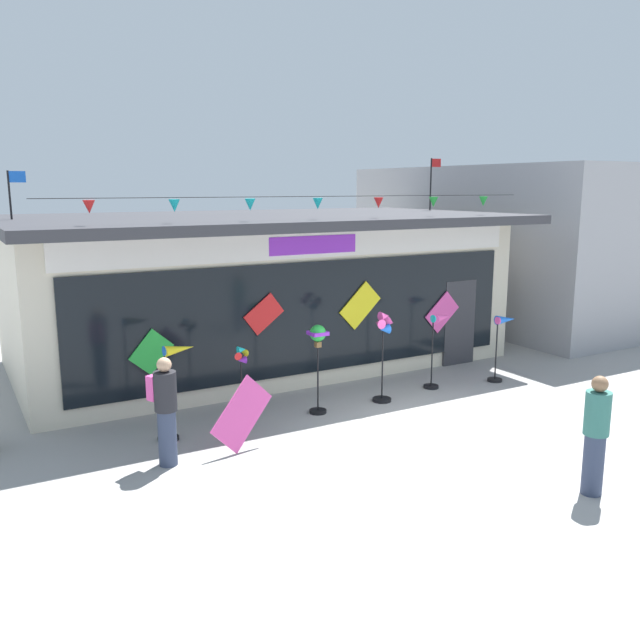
{
  "coord_description": "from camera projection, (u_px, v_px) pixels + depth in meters",
  "views": [
    {
      "loc": [
        -7.37,
        -8.61,
        4.14
      ],
      "look_at": [
        -1.15,
        2.32,
        1.64
      ],
      "focal_mm": 37.57,
      "sensor_mm": 36.0,
      "label": 1
    }
  ],
  "objects": [
    {
      "name": "ground_plane",
      "position": [
        442.0,
        427.0,
        11.73
      ],
      "size": [
        80.0,
        80.0,
        0.0
      ],
      "primitive_type": "plane",
      "color": "#9E9B99"
    },
    {
      "name": "kite_shop_building",
      "position": [
        257.0,
        287.0,
        16.04
      ],
      "size": [
        11.37,
        6.6,
        4.9
      ],
      "color": "beige",
      "rests_on": "ground_plane"
    },
    {
      "name": "wind_spinner_far_left",
      "position": [
        175.0,
        378.0,
        11.02
      ],
      "size": [
        0.71,
        0.35,
        1.62
      ],
      "color": "black",
      "rests_on": "ground_plane"
    },
    {
      "name": "wind_spinner_left",
      "position": [
        242.0,
        378.0,
        11.57
      ],
      "size": [
        0.32,
        0.28,
        1.47
      ],
      "color": "black",
      "rests_on": "ground_plane"
    },
    {
      "name": "wind_spinner_center_left",
      "position": [
        318.0,
        346.0,
        12.24
      ],
      "size": [
        0.32,
        0.32,
        1.68
      ],
      "color": "black",
      "rests_on": "ground_plane"
    },
    {
      "name": "wind_spinner_center_right",
      "position": [
        384.0,
        341.0,
        12.91
      ],
      "size": [
        0.45,
        0.37,
        1.81
      ],
      "color": "black",
      "rests_on": "ground_plane"
    },
    {
      "name": "wind_spinner_right",
      "position": [
        439.0,
        335.0,
        13.9
      ],
      "size": [
        0.65,
        0.31,
        1.58
      ],
      "color": "black",
      "rests_on": "ground_plane"
    },
    {
      "name": "wind_spinner_far_right",
      "position": [
        503.0,
        334.0,
        14.4
      ],
      "size": [
        0.64,
        0.31,
        1.44
      ],
      "color": "black",
      "rests_on": "ground_plane"
    },
    {
      "name": "person_near_camera",
      "position": [
        596.0,
        435.0,
        9.04
      ],
      "size": [
        0.34,
        0.34,
        1.68
      ],
      "rotation": [
        0.0,
        0.0,
        2.24
      ],
      "color": "#333D56",
      "rests_on": "ground_plane"
    },
    {
      "name": "person_mid_plaza",
      "position": [
        165.0,
        409.0,
        10.0
      ],
      "size": [
        0.4,
        0.48,
        1.68
      ],
      "rotation": [
        0.0,
        0.0,
        0.43
      ],
      "color": "#333D56",
      "rests_on": "ground_plane"
    },
    {
      "name": "display_kite_on_ground",
      "position": [
        242.0,
        414.0,
        10.65
      ],
      "size": [
        1.19,
        0.3,
        1.19
      ],
      "primitive_type": "cube",
      "rotation": [
        -0.25,
        0.79,
        0.0
      ],
      "color": "#EA4CA3",
      "rests_on": "ground_plane"
    },
    {
      "name": "neighbour_building",
      "position": [
        533.0,
        242.0,
        21.87
      ],
      "size": [
        7.48,
        9.73,
        4.74
      ],
      "primitive_type": "cube",
      "color": "#99999E",
      "rests_on": "ground_plane"
    }
  ]
}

